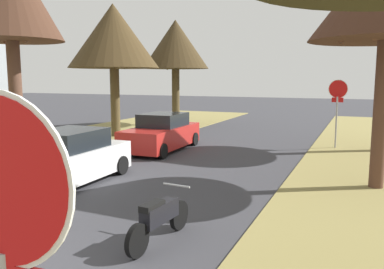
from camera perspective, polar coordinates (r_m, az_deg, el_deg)
stop_sign_far at (r=18.24m, az=20.27°, el=4.86°), size 0.81×0.34×2.97m
street_tree_left_mid_b at (r=21.17m, az=-11.28°, el=13.67°), size 4.66×4.66×6.78m
street_tree_left_far at (r=26.04m, az=-2.41°, el=12.76°), size 4.29×4.29×6.73m
parked_sedan_white at (r=12.08m, az=-17.81°, el=-3.47°), size 2.03×4.44×1.57m
parked_sedan_red at (r=17.01m, az=-4.42°, el=0.17°), size 2.03×4.44×1.57m
parked_motorcycle at (r=7.56m, az=-4.74°, el=-11.88°), size 0.60×2.05×0.97m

